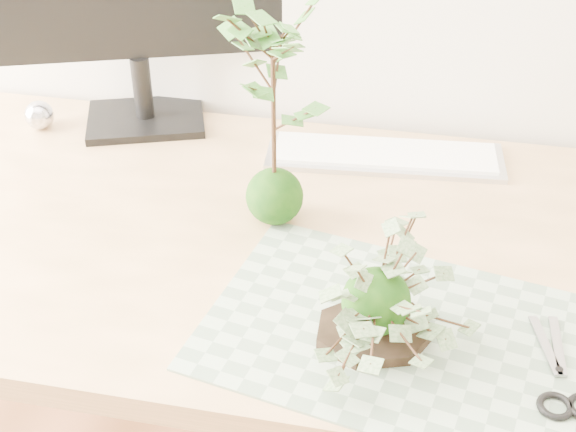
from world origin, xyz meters
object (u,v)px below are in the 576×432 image
(desk, at_px, (357,289))
(ivy_kokedama, at_px, (378,276))
(maple_kokedama, at_px, (273,67))
(keyboard, at_px, (385,155))

(desk, xyz_separation_m, ivy_kokedama, (0.04, -0.19, 0.19))
(desk, bearing_deg, ivy_kokedama, -77.95)
(maple_kokedama, distance_m, keyboard, 0.36)
(ivy_kokedama, distance_m, keyboard, 0.45)
(ivy_kokedama, xyz_separation_m, maple_kokedama, (-0.18, 0.23, 0.15))
(ivy_kokedama, height_order, keyboard, ivy_kokedama)
(maple_kokedama, height_order, keyboard, maple_kokedama)
(keyboard, bearing_deg, desk, -97.45)
(ivy_kokedama, bearing_deg, maple_kokedama, 127.87)
(desk, distance_m, maple_kokedama, 0.37)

